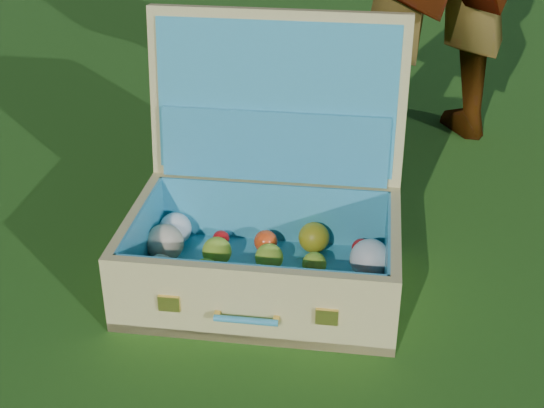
# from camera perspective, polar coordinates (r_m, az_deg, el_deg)

# --- Properties ---
(ground) EXTENTS (60.00, 60.00, 0.00)m
(ground) POSITION_cam_1_polar(r_m,az_deg,el_deg) (1.79, 2.63, -4.28)
(ground) COLOR #215114
(ground) RESTS_ON ground
(stray_ball) EXTENTS (0.06, 0.06, 0.06)m
(stray_ball) POSITION_cam_1_polar(r_m,az_deg,el_deg) (1.76, -10.16, -4.25)
(stray_ball) COLOR teal
(stray_ball) RESTS_ON ground
(suitcase) EXTENTS (0.64, 0.54, 0.56)m
(suitcase) POSITION_cam_1_polar(r_m,az_deg,el_deg) (1.67, -0.44, -0.53)
(suitcase) COLOR #DAC575
(suitcase) RESTS_ON ground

